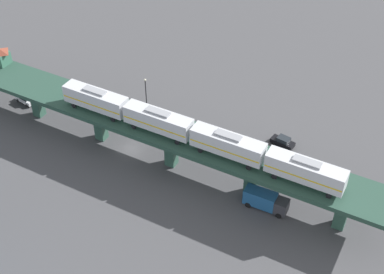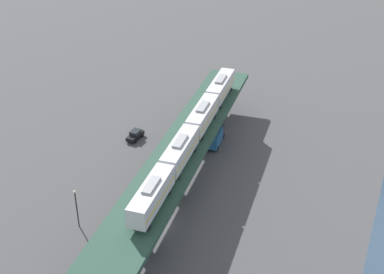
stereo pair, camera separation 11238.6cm
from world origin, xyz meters
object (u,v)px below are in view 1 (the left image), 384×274
object	(u,v)px
street_car_white	(26,99)
street_lamp	(146,91)
signal_hut	(0,56)
street_car_black	(283,142)
delivery_truck	(265,200)
subway_train	(192,132)
street_car_blue	(97,108)

from	to	relation	value
street_car_white	street_lamp	distance (m)	24.88
signal_hut	street_car_white	size ratio (longest dim) A/B	0.82
street_car_black	street_car_white	bearing A→B (deg)	90.16
street_car_black	delivery_truck	world-z (taller)	delivery_truck
subway_train	street_lamp	distance (m)	22.76
signal_hut	street_car_white	bearing A→B (deg)	-109.95
street_car_black	delivery_truck	distance (m)	16.29
signal_hut	street_car_black	xyz separation A→B (m)	(-1.49, -56.47, -8.37)
street_car_blue	street_car_white	world-z (taller)	same
street_car_blue	street_car_white	distance (m)	15.18
street_car_black	subway_train	bearing A→B (deg)	132.33
street_car_blue	street_car_black	world-z (taller)	same
street_car_black	street_lamp	bearing A→B (deg)	80.93
signal_hut	subway_train	bearing A→B (deg)	-108.18
street_car_blue	street_lamp	size ratio (longest dim) A/B	0.68
street_car_white	street_lamp	xyz separation A→B (m)	(4.57, -24.25, 3.17)
subway_train	street_car_black	size ratio (longest dim) A/B	10.33
street_car_white	delivery_truck	world-z (taller)	delivery_truck
subway_train	signal_hut	size ratio (longest dim) A/B	12.67
street_car_blue	street_car_white	bearing A→B (deg)	93.30
street_car_blue	delivery_truck	bearing A→B (deg)	-115.16
subway_train	street_lamp	bearing A→B (deg)	39.44
street_car_black	signal_hut	bearing A→B (deg)	88.49
street_lamp	delivery_truck	bearing A→B (deg)	-127.40
street_lamp	subway_train	bearing A→B (deg)	-140.56
street_car_blue	signal_hut	bearing A→B (deg)	87.79
subway_train	street_car_black	bearing A→B (deg)	-47.67
street_car_black	street_car_blue	bearing A→B (deg)	88.87
street_car_white	street_lamp	size ratio (longest dim) A/B	0.69
street_car_blue	street_car_black	bearing A→B (deg)	-91.13
subway_train	street_car_blue	bearing A→B (deg)	60.08
signal_hut	street_car_blue	world-z (taller)	signal_hut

